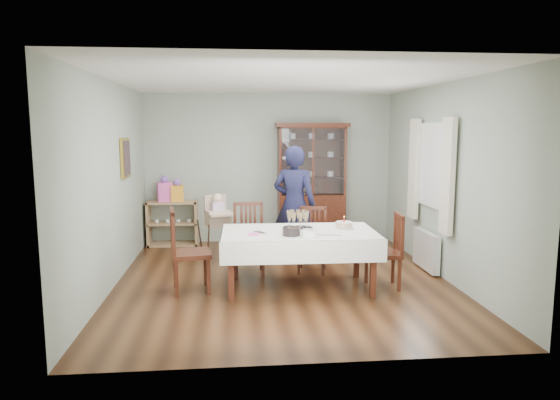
{
  "coord_description": "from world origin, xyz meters",
  "views": [
    {
      "loc": [
        -0.67,
        -6.64,
        2.06
      ],
      "look_at": [
        -0.02,
        0.2,
        1.09
      ],
      "focal_mm": 32.0,
      "sensor_mm": 36.0,
      "label": 1
    }
  ],
  "objects": [
    {
      "name": "dining_table",
      "position": [
        0.18,
        -0.36,
        0.38
      ],
      "size": [
        2.02,
        1.19,
        0.76
      ],
      "rotation": [
        0.0,
        0.0,
        -0.02
      ],
      "color": "#4D2413",
      "rests_on": "floor"
    },
    {
      "name": "chair_far_right",
      "position": [
        0.47,
        0.39,
        0.28
      ],
      "size": [
        0.51,
        0.51,
        0.93
      ],
      "rotation": [
        0.0,
        0.0,
        -0.24
      ],
      "color": "#4D2413",
      "rests_on": "floor"
    },
    {
      "name": "cutlery",
      "position": [
        -0.37,
        -0.42,
        0.77
      ],
      "size": [
        0.19,
        0.21,
        0.01
      ],
      "primitive_type": null,
      "rotation": [
        0.0,
        0.0,
        0.51
      ],
      "color": "silver",
      "rests_on": "dining_table"
    },
    {
      "name": "plate_stack_dark",
      "position": [
        0.05,
        -0.62,
        0.81
      ],
      "size": [
        0.26,
        0.26,
        0.1
      ],
      "primitive_type": "cylinder",
      "rotation": [
        0.0,
        0.0,
        -0.18
      ],
      "color": "black",
      "rests_on": "dining_table"
    },
    {
      "name": "gift_bag_orange",
      "position": [
        -1.65,
        2.26,
        0.98
      ],
      "size": [
        0.22,
        0.16,
        0.4
      ],
      "color": "#FFA628",
      "rests_on": "sideboard"
    },
    {
      "name": "china_cabinet",
      "position": [
        0.75,
        2.26,
        1.12
      ],
      "size": [
        1.3,
        0.48,
        2.18
      ],
      "color": "#4D2413",
      "rests_on": "floor"
    },
    {
      "name": "champagne_tray",
      "position": [
        0.18,
        -0.23,
        0.84
      ],
      "size": [
        0.4,
        0.4,
        0.24
      ],
      "color": "silver",
      "rests_on": "dining_table"
    },
    {
      "name": "sideboard",
      "position": [
        -1.75,
        2.28,
        0.4
      ],
      "size": [
        0.9,
        0.38,
        0.8
      ],
      "color": "tan",
      "rests_on": "floor"
    },
    {
      "name": "woman",
      "position": [
        0.27,
        0.91,
        0.91
      ],
      "size": [
        0.78,
        0.65,
        1.82
      ],
      "primitive_type": "imported",
      "rotation": [
        0.0,
        0.0,
        2.76
      ],
      "color": "black",
      "rests_on": "floor"
    },
    {
      "name": "chair_end_right",
      "position": [
        1.3,
        -0.43,
        0.29
      ],
      "size": [
        0.47,
        0.47,
        0.98
      ],
      "rotation": [
        0.0,
        0.0,
        -1.66
      ],
      "color": "#4D2413",
      "rests_on": "floor"
    },
    {
      "name": "radiator",
      "position": [
        2.16,
        0.3,
        0.3
      ],
      "size": [
        0.1,
        0.8,
        0.55
      ],
      "primitive_type": "cube",
      "color": "white",
      "rests_on": "floor"
    },
    {
      "name": "chair_far_left",
      "position": [
        -0.45,
        0.38,
        0.3
      ],
      "size": [
        0.46,
        0.46,
        1.01
      ],
      "rotation": [
        0.0,
        0.0,
        0.01
      ],
      "color": "#4D2413",
      "rests_on": "floor"
    },
    {
      "name": "cake_knife",
      "position": [
        0.52,
        -0.67,
        0.77
      ],
      "size": [
        0.3,
        0.1,
        0.01
      ],
      "primitive_type": "cube",
      "rotation": [
        0.0,
        0.0,
        -0.24
      ],
      "color": "silver",
      "rests_on": "dining_table"
    },
    {
      "name": "room_shell",
      "position": [
        0.0,
        0.53,
        1.7
      ],
      "size": [
        5.0,
        5.0,
        5.0
      ],
      "color": "#9EAA99",
      "rests_on": "floor"
    },
    {
      "name": "curtain_left",
      "position": [
        2.16,
        -0.32,
        1.45
      ],
      "size": [
        0.07,
        0.3,
        1.55
      ],
      "primitive_type": "cube",
      "color": "silver",
      "rests_on": "room_shell"
    },
    {
      "name": "picture_frame",
      "position": [
        -2.22,
        0.8,
        1.65
      ],
      "size": [
        0.04,
        0.48,
        0.58
      ],
      "primitive_type": "cube",
      "color": "gold",
      "rests_on": "room_shell"
    },
    {
      "name": "gift_bag_pink",
      "position": [
        -1.87,
        2.26,
        1.0
      ],
      "size": [
        0.28,
        0.22,
        0.46
      ],
      "color": "#EE58B3",
      "rests_on": "sideboard"
    },
    {
      "name": "floor",
      "position": [
        0.0,
        0.0,
        0.0
      ],
      "size": [
        5.0,
        5.0,
        0.0
      ],
      "primitive_type": "plane",
      "color": "#593319",
      "rests_on": "ground"
    },
    {
      "name": "birthday_cake",
      "position": [
        0.78,
        -0.29,
        0.81
      ],
      "size": [
        0.26,
        0.26,
        0.18
      ],
      "color": "white",
      "rests_on": "dining_table"
    },
    {
      "name": "plate_stack_white",
      "position": [
        0.26,
        -0.69,
        0.8
      ],
      "size": [
        0.19,
        0.19,
        0.08
      ],
      "primitive_type": "cylinder",
      "rotation": [
        0.0,
        0.0,
        0.04
      ],
      "color": "white",
      "rests_on": "dining_table"
    },
    {
      "name": "high_chair",
      "position": [
        -0.91,
        1.12,
        0.42
      ],
      "size": [
        0.6,
        0.6,
        1.07
      ],
      "rotation": [
        0.0,
        0.0,
        0.32
      ],
      "color": "black",
      "rests_on": "floor"
    },
    {
      "name": "chair_end_left",
      "position": [
        -1.23,
        -0.37,
        0.32
      ],
      "size": [
        0.55,
        0.55,
        1.07
      ],
      "rotation": [
        0.0,
        0.0,
        1.73
      ],
      "color": "#4D2413",
      "rests_on": "floor"
    },
    {
      "name": "curtain_right",
      "position": [
        2.16,
        0.92,
        1.45
      ],
      "size": [
        0.07,
        0.3,
        1.55
      ],
      "primitive_type": "cube",
      "color": "silver",
      "rests_on": "room_shell"
    },
    {
      "name": "napkin_stack",
      "position": [
        -0.42,
        -0.54,
        0.77
      ],
      "size": [
        0.15,
        0.15,
        0.02
      ],
      "primitive_type": "cube",
      "rotation": [
        0.0,
        0.0,
        -0.28
      ],
      "color": "#EE58B3",
      "rests_on": "dining_table"
    },
    {
      "name": "window",
      "position": [
        2.22,
        0.3,
        1.55
      ],
      "size": [
        0.04,
        1.02,
        1.22
      ],
      "primitive_type": "cube",
      "color": "white",
      "rests_on": "room_shell"
    }
  ]
}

